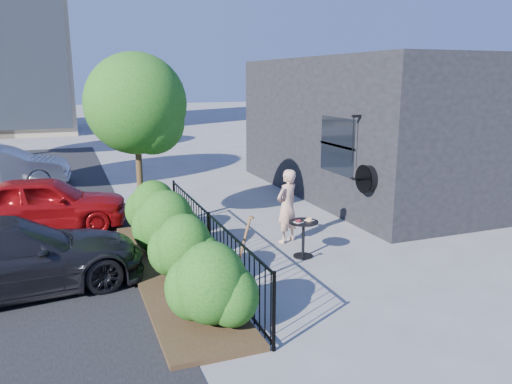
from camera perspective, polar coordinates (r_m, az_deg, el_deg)
name	(u,v)px	position (r m, az deg, el deg)	size (l,w,h in m)	color
ground	(284,259)	(9.81, 3.22, -7.67)	(120.00, 120.00, 0.00)	gray
shop_building	(388,126)	(15.94, 14.86, 7.31)	(6.22, 9.00, 4.00)	black
fence	(209,241)	(9.14, -5.38, -5.56)	(0.05, 6.05, 1.10)	black
planting_bed	(172,273)	(9.17, -9.57, -9.09)	(1.30, 6.00, 0.08)	#382616
shrubs	(175,235)	(9.06, -9.24, -4.92)	(1.10, 5.60, 1.24)	#125114
patio_tree	(139,110)	(11.24, -13.19, 9.11)	(2.20, 2.20, 3.94)	#3F2B19
cafe_table	(303,232)	(9.81, 5.44, -4.61)	(0.58, 0.58, 0.78)	black
woman	(287,206)	(10.59, 3.56, -1.62)	(0.58, 0.38, 1.58)	tan
shovel	(240,257)	(8.32, -1.84, -7.43)	(0.43, 0.16, 1.27)	brown
car_red	(45,203)	(12.50, -22.98, -1.16)	(1.48, 3.67, 1.25)	#A90E12
car_silver	(2,167)	(17.86, -27.05, 2.57)	(1.41, 4.04, 1.33)	#AAAAAF
car_darkgrey	(7,257)	(9.05, -26.57, -6.68)	(1.76, 4.32, 1.25)	black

